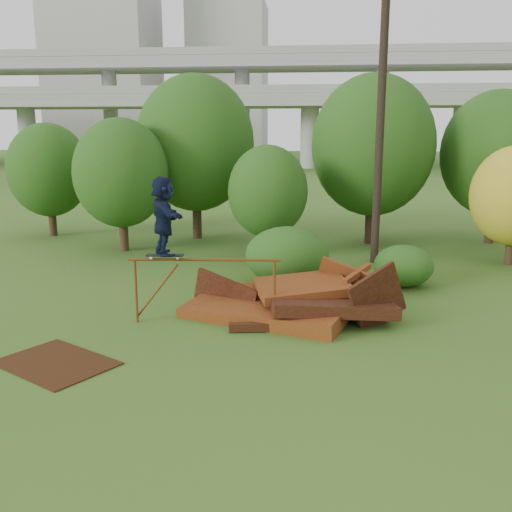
# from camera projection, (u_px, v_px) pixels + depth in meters

# --- Properties ---
(ground) EXTENTS (240.00, 240.00, 0.00)m
(ground) POSITION_uv_depth(u_px,v_px,m) (284.00, 351.00, 12.08)
(ground) COLOR #2D5116
(ground) RESTS_ON ground
(scrap_pile) EXTENTS (5.68, 3.65, 1.82)m
(scrap_pile) POSITION_uv_depth(u_px,v_px,m) (291.00, 304.00, 14.27)
(scrap_pile) COLOR #50260E
(scrap_pile) RESTS_ON ground
(grind_rail) EXTENTS (3.62, 0.34, 1.60)m
(grind_rail) POSITION_uv_depth(u_px,v_px,m) (205.00, 274.00, 13.58)
(grind_rail) COLOR #64340F
(grind_rail) RESTS_ON ground
(skateboard) EXTENTS (0.89, 0.30, 0.09)m
(skateboard) POSITION_uv_depth(u_px,v_px,m) (165.00, 255.00, 13.50)
(skateboard) COLOR black
(skateboard) RESTS_ON grind_rail
(skater) EXTENTS (1.26, 1.78, 1.85)m
(skater) POSITION_uv_depth(u_px,v_px,m) (163.00, 216.00, 13.30)
(skater) COLOR black
(skater) RESTS_ON skateboard
(flat_plate) EXTENTS (2.74, 2.52, 0.03)m
(flat_plate) POSITION_uv_depth(u_px,v_px,m) (56.00, 363.00, 11.40)
(flat_plate) COLOR #341B0B
(flat_plate) RESTS_ON ground
(tree_0) EXTENTS (3.58, 3.58, 5.06)m
(tree_0) POSITION_uv_depth(u_px,v_px,m) (121.00, 173.00, 21.51)
(tree_0) COLOR black
(tree_0) RESTS_ON ground
(tree_1) EXTENTS (4.95, 4.95, 6.88)m
(tree_1) POSITION_uv_depth(u_px,v_px,m) (195.00, 143.00, 23.86)
(tree_1) COLOR black
(tree_1) RESTS_ON ground
(tree_2) EXTENTS (2.89, 2.89, 4.08)m
(tree_2) POSITION_uv_depth(u_px,v_px,m) (268.00, 192.00, 20.55)
(tree_2) COLOR black
(tree_2) RESTS_ON ground
(tree_3) EXTENTS (4.89, 4.89, 6.79)m
(tree_3) POSITION_uv_depth(u_px,v_px,m) (373.00, 146.00, 22.74)
(tree_3) COLOR black
(tree_3) RESTS_ON ground
(tree_5) EXTENTS (4.39, 4.39, 6.17)m
(tree_5) POSITION_uv_depth(u_px,v_px,m) (496.00, 154.00, 22.90)
(tree_5) COLOR black
(tree_5) RESTS_ON ground
(tree_6) EXTENTS (3.51, 3.51, 4.90)m
(tree_6) POSITION_uv_depth(u_px,v_px,m) (49.00, 170.00, 24.70)
(tree_6) COLOR black
(tree_6) RESTS_ON ground
(shrub_left) EXTENTS (2.53, 2.34, 1.75)m
(shrub_left) POSITION_uv_depth(u_px,v_px,m) (287.00, 256.00, 17.17)
(shrub_left) COLOR #1F4211
(shrub_left) RESTS_ON ground
(shrub_right) EXTENTS (1.76, 1.62, 1.25)m
(shrub_right) POSITION_uv_depth(u_px,v_px,m) (404.00, 266.00, 16.94)
(shrub_right) COLOR #1F4211
(shrub_right) RESTS_ON ground
(utility_pole) EXTENTS (1.40, 0.28, 10.19)m
(utility_pole) POSITION_uv_depth(u_px,v_px,m) (381.00, 112.00, 19.07)
(utility_pole) COLOR black
(utility_pole) RESTS_ON ground
(freeway_overpass) EXTENTS (160.00, 15.00, 13.70)m
(freeway_overpass) POSITION_uv_depth(u_px,v_px,m) (311.00, 83.00, 70.98)
(freeway_overpass) COLOR gray
(freeway_overpass) RESTS_ON ground
(building_left) EXTENTS (18.00, 16.00, 35.00)m
(building_left) POSITION_uv_depth(u_px,v_px,m) (104.00, 58.00, 104.28)
(building_left) COLOR #9E9E99
(building_left) RESTS_ON ground
(building_right) EXTENTS (14.00, 14.00, 28.00)m
(building_right) POSITION_uv_depth(u_px,v_px,m) (229.00, 80.00, 109.71)
(building_right) COLOR #9E9E99
(building_right) RESTS_ON ground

